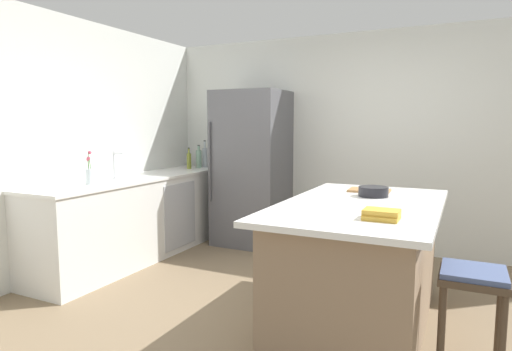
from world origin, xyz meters
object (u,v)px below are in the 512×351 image
(gin_bottle, at_px, (199,158))
(flower_vase, at_px, (89,174))
(mixing_bowl, at_px, (373,192))
(refrigerator, at_px, (252,168))
(cutting_board, at_px, (369,190))
(bar_stool, at_px, (473,292))
(hot_sauce_bottle, at_px, (189,162))
(olive_oil_bottle, at_px, (189,161))
(sink_faucet, at_px, (115,165))
(cookbook_stack, at_px, (381,215))
(soda_bottle, at_px, (205,157))
(kitchen_island, at_px, (360,263))

(gin_bottle, bearing_deg, flower_vase, -91.31)
(flower_vase, bearing_deg, mixing_bowl, 9.48)
(refrigerator, height_order, cutting_board, refrigerator)
(mixing_bowl, xyz_separation_m, cutting_board, (-0.08, 0.25, -0.03))
(gin_bottle, xyz_separation_m, cutting_board, (2.52, -1.17, -0.11))
(cutting_board, bearing_deg, bar_stool, -54.00)
(hot_sauce_bottle, height_order, olive_oil_bottle, olive_oil_bottle)
(flower_vase, height_order, cutting_board, flower_vase)
(sink_faucet, height_order, cookbook_stack, sink_faucet)
(sink_faucet, relative_size, olive_oil_bottle, 1.07)
(refrigerator, xyz_separation_m, cutting_board, (1.69, -1.11, -0.02))
(hot_sauce_bottle, relative_size, mixing_bowl, 0.88)
(bar_stool, relative_size, sink_faucet, 2.33)
(bar_stool, height_order, soda_bottle, soda_bottle)
(flower_vase, distance_m, soda_bottle, 1.98)
(flower_vase, xyz_separation_m, soda_bottle, (0.07, 1.97, 0.04))
(soda_bottle, height_order, cutting_board, soda_bottle)
(sink_faucet, distance_m, hot_sauce_bottle, 1.37)
(refrigerator, xyz_separation_m, gin_bottle, (-0.83, 0.06, 0.09))
(refrigerator, distance_m, flower_vase, 2.01)
(flower_vase, distance_m, olive_oil_bottle, 1.69)
(cookbook_stack, distance_m, mixing_bowl, 0.88)
(kitchen_island, relative_size, soda_bottle, 5.23)
(cutting_board, bearing_deg, hot_sauce_bottle, 157.51)
(olive_oil_bottle, bearing_deg, refrigerator, 7.37)
(gin_bottle, bearing_deg, sink_faucet, -94.16)
(kitchen_island, xyz_separation_m, olive_oil_bottle, (-2.62, 1.59, 0.57))
(bar_stool, xyz_separation_m, gin_bottle, (-3.33, 2.29, 0.49))
(cookbook_stack, distance_m, cutting_board, 1.15)
(kitchen_island, distance_m, refrigerator, 2.49)
(bar_stool, distance_m, soda_bottle, 4.11)
(bar_stool, distance_m, cutting_board, 1.43)
(kitchen_island, relative_size, flower_vase, 5.83)
(refrigerator, distance_m, hot_sauce_bottle, 0.94)
(gin_bottle, bearing_deg, cutting_board, -24.91)
(kitchen_island, height_order, bar_stool, kitchen_island)
(flower_vase, bearing_deg, gin_bottle, 88.69)
(olive_oil_bottle, bearing_deg, cutting_board, -21.24)
(sink_faucet, height_order, flower_vase, flower_vase)
(sink_faucet, height_order, hot_sauce_bottle, sink_faucet)
(refrigerator, distance_m, mixing_bowl, 2.24)
(sink_faucet, relative_size, gin_bottle, 0.97)
(gin_bottle, distance_m, mixing_bowl, 2.97)
(flower_vase, xyz_separation_m, cookbook_stack, (2.86, -0.41, -0.07))
(soda_bottle, distance_m, cookbook_stack, 3.67)
(gin_bottle, bearing_deg, hot_sauce_bottle, -143.04)
(bar_stool, bearing_deg, refrigerator, 138.35)
(olive_oil_bottle, bearing_deg, cookbook_stack, -36.40)
(hot_sauce_bottle, distance_m, mixing_bowl, 3.03)
(flower_vase, xyz_separation_m, mixing_bowl, (2.65, 0.44, -0.06))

